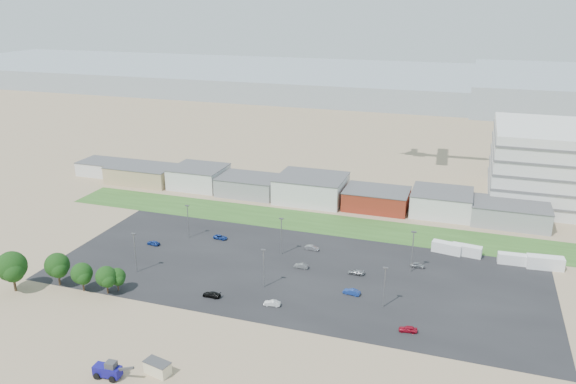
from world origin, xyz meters
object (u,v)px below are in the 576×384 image
at_px(box_trailer_a, 447,248).
at_px(parked_car_2, 408,329).
at_px(portable_shed, 157,368).
at_px(telehandler, 107,369).
at_px(parked_car_5, 153,243).
at_px(parked_car_7, 301,266).
at_px(parked_car_12, 356,272).
at_px(parked_car_3, 212,294).
at_px(parked_car_11, 312,248).
at_px(parked_car_1, 352,292).
at_px(tree_far_left, 12,269).
at_px(parked_car_8, 418,265).
at_px(parked_car_9, 220,237).
at_px(parked_car_10, 107,276).
at_px(parked_car_13, 272,303).

relative_size(box_trailer_a, parked_car_2, 2.06).
bearing_deg(portable_shed, telehandler, -142.82).
bearing_deg(parked_car_5, portable_shed, 39.03).
height_order(parked_car_7, parked_car_12, parked_car_7).
xyz_separation_m(parked_car_3, parked_car_11, (14.45, 31.13, 0.02)).
height_order(parked_car_1, parked_car_2, parked_car_1).
relative_size(telehandler, parked_car_12, 2.06).
bearing_deg(parked_car_11, tree_far_left, 130.50).
distance_m(portable_shed, parked_car_8, 69.78).
bearing_deg(parked_car_9, parked_car_2, -113.79).
bearing_deg(parked_car_8, parked_car_2, 178.68).
xyz_separation_m(tree_far_left, parked_car_9, (32.12, 41.78, -4.92)).
relative_size(parked_car_2, parked_car_7, 1.02).
height_order(parked_car_2, parked_car_5, parked_car_2).
bearing_deg(parked_car_10, tree_far_left, 122.82).
bearing_deg(parked_car_3, parked_car_5, -125.53).
bearing_deg(telehandler, parked_car_1, 48.79).
xyz_separation_m(portable_shed, parked_car_1, (26.73, 38.98, -0.58)).
bearing_deg(parked_car_10, telehandler, -147.43).
bearing_deg(parked_car_3, box_trailer_a, 131.31).
height_order(parked_car_5, parked_car_11, parked_car_11).
height_order(portable_shed, parked_car_9, portable_shed).
xyz_separation_m(portable_shed, telehandler, (-7.86, -3.68, 0.44)).
relative_size(portable_shed, parked_car_3, 1.16).
xyz_separation_m(telehandler, parked_car_12, (33.51, 52.64, -1.10)).
height_order(box_trailer_a, parked_car_12, box_trailer_a).
bearing_deg(telehandler, parked_car_8, 50.15).
bearing_deg(parked_car_8, parked_car_5, 93.59).
bearing_deg(parked_car_12, parked_car_1, 6.20).
bearing_deg(parked_car_11, parked_car_9, 96.67).
bearing_deg(box_trailer_a, telehandler, -116.77).
distance_m(parked_car_1, parked_car_2, 18.00).
height_order(parked_car_8, parked_car_9, parked_car_8).
xyz_separation_m(telehandler, parked_car_9, (-6.87, 61.51, -1.11)).
relative_size(tree_far_left, parked_car_5, 2.99).
bearing_deg(parked_car_7, box_trailer_a, 123.36).
height_order(portable_shed, parked_car_5, portable_shed).
bearing_deg(parked_car_7, parked_car_12, 95.96).
xyz_separation_m(tree_far_left, parked_car_10, (16.26, 11.82, -4.82)).
bearing_deg(parked_car_2, parked_car_1, -135.60).
distance_m(telehandler, parked_car_8, 77.38).
bearing_deg(parked_car_3, parked_car_11, 156.37).
distance_m(parked_car_7, parked_car_9, 28.48).
distance_m(box_trailer_a, parked_car_7, 39.65).
bearing_deg(parked_car_2, telehandler, -64.06).
xyz_separation_m(portable_shed, parked_car_8, (39.45, 57.56, -0.62)).
xyz_separation_m(tree_far_left, parked_car_8, (86.30, 41.50, -4.86)).
height_order(parked_car_5, parked_car_10, parked_car_10).
bearing_deg(parked_car_2, parked_car_13, -98.61).
height_order(parked_car_8, parked_car_13, parked_car_8).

